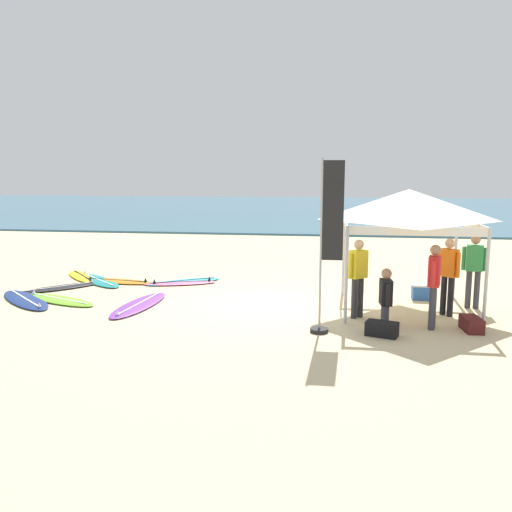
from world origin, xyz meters
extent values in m
plane|color=beige|center=(0.00, 0.00, 0.00)|extent=(80.00, 80.00, 0.00)
cube|color=#386B84|center=(0.00, 31.61, 0.05)|extent=(80.00, 36.00, 0.10)
cylinder|color=#B7B7BC|center=(1.83, -1.29, 1.02)|extent=(0.07, 0.07, 2.05)
cylinder|color=#B7B7BC|center=(4.57, -1.29, 1.02)|extent=(0.07, 0.07, 2.05)
cylinder|color=#B7B7BC|center=(1.83, 1.46, 1.02)|extent=(0.07, 0.07, 2.05)
cylinder|color=#B7B7BC|center=(4.57, 1.46, 1.02)|extent=(0.07, 0.07, 2.05)
cube|color=white|center=(3.20, -1.29, 1.96)|extent=(2.75, 0.03, 0.18)
cube|color=white|center=(3.20, 1.46, 1.96)|extent=(2.75, 0.03, 0.18)
cube|color=white|center=(1.83, 0.09, 1.96)|extent=(0.03, 2.75, 0.18)
cube|color=white|center=(4.57, 0.09, 1.96)|extent=(0.03, 2.75, 0.18)
pyramid|color=white|center=(3.20, 0.09, 2.40)|extent=(2.87, 2.87, 0.70)
ellipsoid|color=purple|center=(-2.94, -0.49, 0.04)|extent=(0.95, 2.60, 0.07)
cube|color=white|center=(-2.94, -0.49, 0.07)|extent=(0.27, 2.16, 0.01)
cone|color=white|center=(-3.05, -1.53, 0.13)|extent=(0.09, 0.09, 0.12)
ellipsoid|color=#7AD12D|center=(-5.06, -0.30, 0.04)|extent=(2.42, 1.53, 0.07)
cube|color=white|center=(-5.06, -0.30, 0.07)|extent=(1.86, 0.85, 0.01)
cone|color=white|center=(-5.94, 0.09, 0.13)|extent=(0.09, 0.09, 0.12)
ellipsoid|color=orange|center=(-4.55, 2.01, 0.04)|extent=(2.33, 0.92, 0.07)
cube|color=black|center=(-4.55, 2.01, 0.07)|extent=(1.92, 0.31, 0.01)
cone|color=black|center=(-3.63, 1.89, 0.13)|extent=(0.09, 0.09, 0.12)
ellipsoid|color=black|center=(-5.70, 1.00, 0.04)|extent=(1.88, 1.92, 0.07)
cube|color=white|center=(-5.70, 1.00, 0.07)|extent=(1.28, 1.33, 0.01)
cone|color=white|center=(-5.10, 1.62, 0.13)|extent=(0.09, 0.09, 0.12)
ellipsoid|color=yellow|center=(-5.80, 2.49, 0.04)|extent=(1.83, 1.98, 0.07)
cube|color=black|center=(-5.80, 2.49, 0.07)|extent=(1.22, 1.39, 0.01)
cone|color=black|center=(-5.23, 1.84, 0.13)|extent=(0.09, 0.09, 0.12)
ellipsoid|color=pink|center=(-2.66, 2.01, 0.04)|extent=(2.06, 1.16, 0.07)
cube|color=black|center=(-2.66, 2.01, 0.07)|extent=(1.61, 0.60, 0.01)
cone|color=black|center=(-1.89, 2.28, 0.13)|extent=(0.09, 0.09, 0.12)
ellipsoid|color=#19847F|center=(-5.10, 2.03, 0.04)|extent=(2.24, 2.19, 0.07)
cube|color=white|center=(-5.10, 2.03, 0.07)|extent=(1.55, 1.48, 0.01)
cone|color=white|center=(-5.84, 2.73, 0.13)|extent=(0.09, 0.09, 0.12)
ellipsoid|color=navy|center=(-5.87, -0.42, 0.04)|extent=(2.39, 2.27, 0.07)
cube|color=white|center=(-5.87, -0.42, 0.07)|extent=(1.66, 1.52, 0.01)
cone|color=white|center=(-5.08, -1.14, 0.13)|extent=(0.09, 0.09, 0.12)
ellipsoid|color=#23B2CC|center=(-2.60, 2.23, 0.04)|extent=(2.08, 1.67, 0.07)
cube|color=black|center=(-2.60, 2.23, 0.07)|extent=(1.52, 1.05, 0.01)
cone|color=black|center=(-3.32, 1.74, 0.13)|extent=(0.09, 0.09, 0.12)
cylinder|color=#2D2D33|center=(2.02, -0.83, 0.44)|extent=(0.13, 0.13, 0.88)
cylinder|color=#2D2D33|center=(2.16, -0.72, 0.44)|extent=(0.13, 0.13, 0.88)
cube|color=yellow|center=(2.09, -0.77, 1.18)|extent=(0.42, 0.40, 0.60)
sphere|color=tan|center=(2.09, -0.77, 1.60)|extent=(0.21, 0.21, 0.21)
cylinder|color=yellow|center=(1.92, -0.93, 1.16)|extent=(0.09, 0.09, 0.54)
cylinder|color=yellow|center=(2.26, -0.62, 1.16)|extent=(0.09, 0.09, 0.54)
cylinder|color=black|center=(4.11, -0.38, 0.44)|extent=(0.13, 0.13, 0.88)
cylinder|color=black|center=(3.99, -0.25, 0.44)|extent=(0.13, 0.13, 0.88)
cube|color=orange|center=(4.05, -0.32, 1.18)|extent=(0.40, 0.41, 0.60)
sphere|color=tan|center=(4.05, -0.32, 1.60)|extent=(0.21, 0.21, 0.21)
cylinder|color=orange|center=(4.20, -0.49, 1.16)|extent=(0.09, 0.09, 0.54)
cylinder|color=orange|center=(3.89, -0.15, 1.16)|extent=(0.09, 0.09, 0.54)
cylinder|color=#383842|center=(4.85, 0.39, 0.44)|extent=(0.13, 0.13, 0.88)
cylinder|color=#383842|center=(4.67, 0.43, 0.44)|extent=(0.13, 0.13, 0.88)
cube|color=#2D8C47|center=(4.76, 0.41, 1.18)|extent=(0.40, 0.30, 0.60)
sphere|color=#9E7051|center=(4.76, 0.41, 1.60)|extent=(0.21, 0.21, 0.21)
cylinder|color=#2D8C47|center=(4.99, 0.36, 1.16)|extent=(0.09, 0.09, 0.54)
cylinder|color=#2D8C47|center=(4.54, 0.46, 1.16)|extent=(0.09, 0.09, 0.54)
cylinder|color=#383842|center=(3.53, -1.47, 0.44)|extent=(0.13, 0.13, 0.88)
cylinder|color=#383842|center=(3.58, -1.29, 0.44)|extent=(0.13, 0.13, 0.88)
cube|color=red|center=(3.55, -1.38, 1.18)|extent=(0.31, 0.41, 0.60)
sphere|color=#9E7051|center=(3.55, -1.38, 1.60)|extent=(0.21, 0.21, 0.21)
cylinder|color=red|center=(3.49, -1.60, 1.16)|extent=(0.09, 0.09, 0.54)
cylinder|color=red|center=(3.61, -1.16, 1.16)|extent=(0.09, 0.09, 0.54)
cylinder|color=#383842|center=(2.64, -1.41, 0.23)|extent=(0.13, 0.13, 0.45)
cylinder|color=#383842|center=(2.62, -1.23, 0.23)|extent=(0.13, 0.13, 0.45)
cube|color=black|center=(2.63, -1.32, 0.71)|extent=(0.25, 0.38, 0.52)
sphere|color=#9E7051|center=(2.63, -1.32, 1.09)|extent=(0.21, 0.21, 0.21)
cylinder|color=black|center=(2.65, -1.55, 0.69)|extent=(0.09, 0.09, 0.47)
cylinder|color=black|center=(2.61, -1.09, 0.69)|extent=(0.09, 0.09, 0.47)
cylinder|color=#99999E|center=(1.31, -1.95, 1.70)|extent=(0.04, 0.04, 3.40)
cube|color=black|center=(1.53, -1.95, 2.40)|extent=(0.40, 0.02, 1.90)
cylinder|color=black|center=(1.31, -1.95, 0.04)|extent=(0.36, 0.36, 0.08)
cube|color=#4C1919|center=(4.31, -1.44, 0.14)|extent=(0.38, 0.63, 0.28)
cube|color=black|center=(2.51, -2.03, 0.14)|extent=(0.67, 0.50, 0.28)
cube|color=#2D60B7|center=(3.76, 1.13, 0.17)|extent=(0.48, 0.34, 0.34)
cube|color=white|center=(3.76, 1.13, 0.37)|extent=(0.50, 0.36, 0.05)
camera|label=1|loc=(1.50, -12.18, 3.16)|focal=37.40mm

